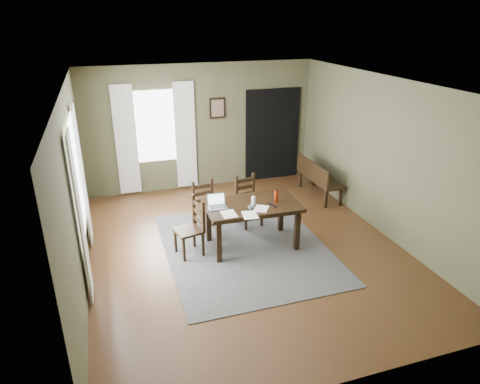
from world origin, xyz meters
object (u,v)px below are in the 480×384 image
object	(u,v)px
bench	(317,176)
dining_table	(252,209)
chair_back_right	(248,201)
laptop	(217,204)
chair_end	(191,228)
water_bottle	(276,196)
chair_back_left	(206,208)

from	to	relation	value
bench	dining_table	bearing A→B (deg)	127.83
chair_back_right	bench	xyz separation A→B (m)	(1.81, 0.78, 0.01)
dining_table	bench	distance (m)	2.56
chair_back_right	bench	bearing A→B (deg)	13.69
bench	laptop	world-z (taller)	laptop
bench	chair_end	bearing A→B (deg)	116.60
water_bottle	laptop	bearing A→B (deg)	173.80
dining_table	chair_back_right	world-z (taller)	chair_back_right
laptop	water_bottle	bearing A→B (deg)	-3.36
chair_back_left	chair_back_right	world-z (taller)	same
bench	chair_back_right	bearing A→B (deg)	113.38
dining_table	bench	size ratio (longest dim) A/B	1.12
chair_back_left	bench	bearing A→B (deg)	8.86
chair_back_left	chair_back_right	bearing A→B (deg)	-5.41
dining_table	chair_back_right	distance (m)	0.84
chair_back_right	laptop	distance (m)	1.12
chair_end	bench	world-z (taller)	chair_end
chair_end	water_bottle	xyz separation A→B (m)	(1.41, -0.09, 0.41)
chair_back_right	laptop	xyz separation A→B (m)	(-0.78, -0.72, 0.37)
chair_end	bench	distance (m)	3.39
chair_end	laptop	xyz separation A→B (m)	(0.43, 0.01, 0.36)
laptop	water_bottle	world-z (taller)	water_bottle
chair_end	chair_back_right	world-z (taller)	chair_end
laptop	water_bottle	xyz separation A→B (m)	(0.98, -0.11, 0.05)
dining_table	water_bottle	bearing A→B (deg)	-4.99
chair_back_left	bench	distance (m)	2.75
chair_back_left	bench	world-z (taller)	chair_back_left
bench	laptop	size ratio (longest dim) A/B	4.42
chair_back_left	laptop	xyz separation A→B (m)	(0.02, -0.67, 0.37)
chair_end	chair_back_left	world-z (taller)	chair_end
dining_table	chair_end	xyz separation A→B (m)	(-1.01, 0.05, -0.21)
bench	laptop	distance (m)	3.02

